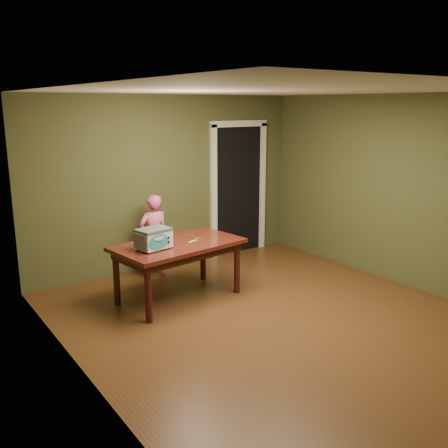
% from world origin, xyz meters
% --- Properties ---
extents(floor, '(5.00, 5.00, 0.00)m').
position_xyz_m(floor, '(0.00, 0.00, 0.00)').
color(floor, '#513517').
rests_on(floor, ground).
extents(room_shell, '(4.52, 5.02, 2.61)m').
position_xyz_m(room_shell, '(0.00, 0.00, 1.71)').
color(room_shell, '#454927').
rests_on(room_shell, ground).
extents(doorway, '(1.10, 0.66, 2.25)m').
position_xyz_m(doorway, '(1.30, 2.78, 1.06)').
color(doorway, black).
rests_on(doorway, ground).
extents(dining_table, '(1.70, 1.10, 0.75)m').
position_xyz_m(dining_table, '(-0.60, 1.18, 0.65)').
color(dining_table, '#3C140D').
rests_on(dining_table, floor).
extents(toy_oven, '(0.45, 0.35, 0.26)m').
position_xyz_m(toy_oven, '(-0.98, 1.10, 0.89)').
color(toy_oven, '#4C4F54').
rests_on(toy_oven, dining_table).
extents(baking_pan, '(0.10, 0.10, 0.02)m').
position_xyz_m(baking_pan, '(-0.31, 1.16, 0.76)').
color(baking_pan, silver).
rests_on(baking_pan, dining_table).
extents(spatula, '(0.18, 0.08, 0.01)m').
position_xyz_m(spatula, '(-0.40, 1.13, 0.75)').
color(spatula, '#D0C85A').
rests_on(spatula, dining_table).
extents(child, '(0.45, 0.31, 1.22)m').
position_xyz_m(child, '(-0.47, 2.12, 0.61)').
color(child, '#E45E8E').
rests_on(child, floor).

